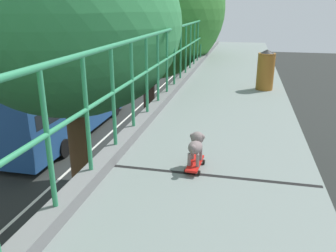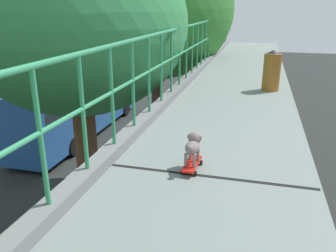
% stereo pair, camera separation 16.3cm
% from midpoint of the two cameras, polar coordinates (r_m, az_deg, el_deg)
% --- Properties ---
extents(city_bus, '(2.59, 11.53, 3.51)m').
position_cam_midpoint_polar(city_bus, '(20.94, -14.00, 3.99)').
color(city_bus, navy).
rests_on(city_bus, ground).
extents(roadside_tree_mid, '(5.06, 5.06, 8.92)m').
position_cam_midpoint_polar(roadside_tree_mid, '(8.36, -14.33, 15.54)').
color(roadside_tree_mid, brown).
rests_on(roadside_tree_mid, ground).
extents(roadside_tree_far, '(5.59, 5.59, 9.73)m').
position_cam_midpoint_polar(roadside_tree_far, '(13.22, -1.55, 18.70)').
color(roadside_tree_far, '#47302B').
rests_on(roadside_tree_far, ground).
extents(toy_skateboard, '(0.19, 0.45, 0.08)m').
position_cam_midpoint_polar(toy_skateboard, '(3.88, 5.18, -6.31)').
color(toy_skateboard, red).
rests_on(toy_skateboard, overpass_deck).
extents(small_dog, '(0.17, 0.36, 0.33)m').
position_cam_midpoint_polar(small_dog, '(3.82, 5.38, -3.10)').
color(small_dog, slate).
rests_on(small_dog, toy_skateboard).
extents(litter_bin, '(0.37, 0.37, 0.86)m').
position_cam_midpoint_polar(litter_bin, '(7.80, 17.34, 8.82)').
color(litter_bin, '#955B20').
rests_on(litter_bin, overpass_deck).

